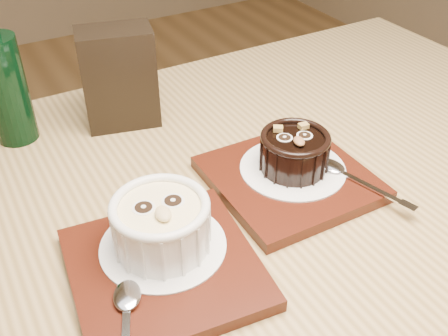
% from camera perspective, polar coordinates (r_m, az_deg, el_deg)
% --- Properties ---
extents(table, '(1.20, 0.80, 0.75)m').
position_cam_1_polar(table, '(0.65, 0.55, -12.12)').
color(table, olive).
rests_on(table, ground).
extents(tray_left, '(0.20, 0.20, 0.01)m').
position_cam_1_polar(tray_left, '(0.54, -6.53, -10.78)').
color(tray_left, '#47170B').
rests_on(tray_left, table).
extents(doily_left, '(0.13, 0.13, 0.00)m').
position_cam_1_polar(doily_left, '(0.55, -6.64, -8.36)').
color(doily_left, white).
rests_on(doily_left, tray_left).
extents(ramekin_white, '(0.10, 0.10, 0.06)m').
position_cam_1_polar(ramekin_white, '(0.52, -6.87, -5.91)').
color(ramekin_white, white).
rests_on(ramekin_white, doily_left).
extents(spoon_left, '(0.08, 0.13, 0.01)m').
position_cam_1_polar(spoon_left, '(0.48, -10.62, -16.64)').
color(spoon_left, silver).
rests_on(spoon_left, tray_left).
extents(tray_right, '(0.18, 0.18, 0.01)m').
position_cam_1_polar(tray_right, '(0.65, 7.09, -1.16)').
color(tray_right, '#47170B').
rests_on(tray_right, table).
extents(doily_right, '(0.13, 0.13, 0.00)m').
position_cam_1_polar(doily_right, '(0.65, 7.48, -0.03)').
color(doily_right, white).
rests_on(doily_right, tray_right).
extents(ramekin_dark, '(0.08, 0.08, 0.05)m').
position_cam_1_polar(ramekin_dark, '(0.63, 7.67, 1.94)').
color(ramekin_dark, black).
rests_on(ramekin_dark, doily_right).
extents(spoon_right, '(0.06, 0.14, 0.01)m').
position_cam_1_polar(spoon_right, '(0.64, 14.07, -1.06)').
color(spoon_right, silver).
rests_on(spoon_right, tray_right).
extents(condiment_stand, '(0.11, 0.08, 0.14)m').
position_cam_1_polar(condiment_stand, '(0.75, -11.35, 9.59)').
color(condiment_stand, black).
rests_on(condiment_stand, table).
extents(green_bottle, '(0.05, 0.05, 0.21)m').
position_cam_1_polar(green_bottle, '(0.75, -22.71, 8.26)').
color(green_bottle, black).
rests_on(green_bottle, table).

